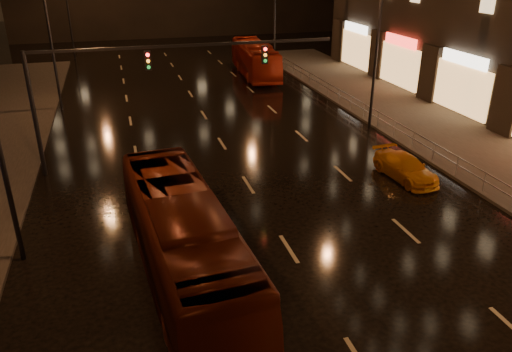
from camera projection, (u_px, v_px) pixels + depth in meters
The scene contains 7 objects.
ground at pixel (230, 156), 27.72m from camera, with size 140.00×140.00×0.00m, color black.
sidewalk_right at pixel (497, 162), 26.64m from camera, with size 7.00×70.00×0.15m, color #38332D.
traffic_signal at pixel (127, 76), 24.53m from camera, with size 15.31×0.32×6.20m.
railing_right at pixel (413, 135), 28.13m from camera, with size 0.05×56.00×1.00m.
bus_red at pixel (183, 239), 16.61m from camera, with size 2.59×11.09×3.09m, color #53190B.
bus_curb at pixel (255, 59), 45.53m from camera, with size 2.53×10.81×3.01m, color #A72410.
taxi_far at pixel (405, 168), 24.66m from camera, with size 1.62×3.99×1.16m, color orange.
Camera 1 is at (-5.60, -5.22, 10.21)m, focal length 35.00 mm.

